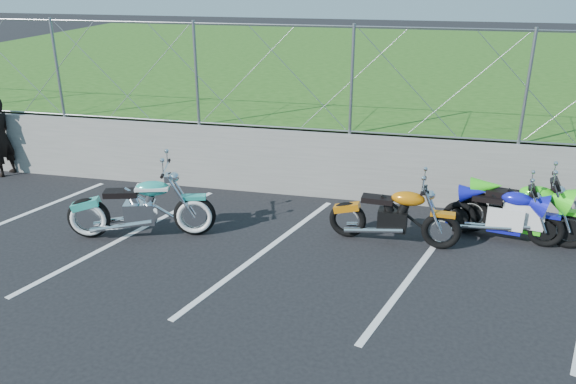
% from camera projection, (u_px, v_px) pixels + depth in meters
% --- Properties ---
extents(ground, '(90.00, 90.00, 0.00)m').
position_uv_depth(ground, '(248.00, 282.00, 8.07)').
color(ground, black).
rests_on(ground, ground).
extents(retaining_wall, '(30.00, 0.22, 1.30)m').
position_uv_depth(retaining_wall, '(297.00, 163.00, 11.00)').
color(retaining_wall, slate).
rests_on(retaining_wall, ground).
extents(grass_field, '(30.00, 20.00, 1.30)m').
position_uv_depth(grass_field, '(354.00, 75.00, 20.06)').
color(grass_field, '#265316').
rests_on(grass_field, ground).
extents(chain_link_fence, '(28.00, 0.03, 2.00)m').
position_uv_depth(chain_link_fence, '(298.00, 78.00, 10.39)').
color(chain_link_fence, gray).
rests_on(chain_link_fence, retaining_wall).
extents(parking_lines, '(18.29, 4.31, 0.01)m').
position_uv_depth(parking_lines, '(340.00, 258.00, 8.73)').
color(parking_lines, silver).
rests_on(parking_lines, ground).
extents(cruiser_turquoise, '(2.39, 0.89, 1.22)m').
position_uv_depth(cruiser_turquoise, '(143.00, 209.00, 9.28)').
color(cruiser_turquoise, black).
rests_on(cruiser_turquoise, ground).
extents(naked_orange, '(2.13, 0.72, 1.06)m').
position_uv_depth(naked_orange, '(396.00, 217.00, 9.06)').
color(naked_orange, black).
rests_on(naked_orange, ground).
extents(sportbike_green, '(2.14, 0.76, 1.12)m').
position_uv_depth(sportbike_green, '(522.00, 213.00, 9.15)').
color(sportbike_green, black).
rests_on(sportbike_green, ground).
extents(sportbike_blue, '(1.90, 0.68, 0.99)m').
position_uv_depth(sportbike_blue, '(504.00, 216.00, 9.18)').
color(sportbike_blue, black).
rests_on(sportbike_blue, ground).
extents(person_standing, '(0.49, 0.67, 1.68)m').
position_uv_depth(person_standing, '(0.00, 138.00, 11.96)').
color(person_standing, black).
rests_on(person_standing, ground).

